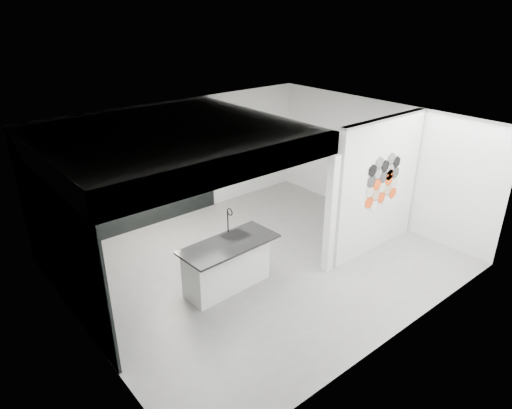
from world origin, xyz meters
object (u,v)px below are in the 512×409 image
at_px(kitchen_island, 227,264).
at_px(bottle_dark, 130,173).
at_px(wall_basin, 81,265).
at_px(kettle, 176,163).
at_px(utensil_cup, 91,184).
at_px(stockpot, 95,181).
at_px(partition_panel, 378,186).
at_px(glass_vase, 188,160).
at_px(glass_bowl, 188,161).

distance_m(kitchen_island, bottle_dark, 3.25).
distance_m(wall_basin, kettle, 3.74).
xyz_separation_m(kitchen_island, utensil_cup, (-1.14, 3.10, 0.89)).
xyz_separation_m(kettle, bottle_dark, (-1.13, 0.00, 0.02)).
bearing_deg(stockpot, partition_panel, -41.88).
height_order(glass_vase, utensil_cup, glass_vase).
relative_size(partition_panel, utensil_cup, 26.25).
bearing_deg(kettle, bottle_dark, 161.72).
bearing_deg(bottle_dark, stockpot, 180.00).
bearing_deg(partition_panel, stockpot, 138.12).
bearing_deg(kettle, utensil_cup, 161.72).
bearing_deg(glass_bowl, stockpot, 180.00).
bearing_deg(wall_basin, kettle, 33.88).
height_order(glass_vase, bottle_dark, bottle_dark).
bearing_deg(glass_vase, wall_basin, -148.65).
relative_size(wall_basin, stockpot, 2.65).
bearing_deg(wall_basin, kitchen_island, -25.14).
bearing_deg(kitchen_island, kettle, 71.90).
xyz_separation_m(stockpot, glass_bowl, (2.24, 0.00, -0.05)).
relative_size(bottle_dark, utensil_cup, 1.67).
xyz_separation_m(kettle, utensil_cup, (-2.00, 0.00, -0.01)).
height_order(kitchen_island, utensil_cup, kitchen_island).
relative_size(glass_bowl, glass_vase, 0.97).
height_order(wall_basin, bottle_dark, bottle_dark).
bearing_deg(wall_basin, utensil_cup, 62.57).
distance_m(stockpot, utensil_cup, 0.09).
distance_m(kitchen_island, glass_vase, 3.44).
height_order(wall_basin, utensil_cup, utensil_cup).
relative_size(stockpot, bottle_dark, 1.27).
relative_size(glass_vase, bottle_dark, 0.76).
relative_size(partition_panel, kitchen_island, 1.54).
height_order(wall_basin, glass_bowl, glass_bowl).
bearing_deg(bottle_dark, glass_vase, 0.00).
xyz_separation_m(wall_basin, kitchen_island, (2.21, -1.04, -0.36)).
relative_size(glass_bowl, bottle_dark, 0.74).
distance_m(kettle, glass_vase, 0.31).
relative_size(partition_panel, glass_bowl, 21.29).
bearing_deg(glass_bowl, kitchen_island, -110.81).
relative_size(partition_panel, stockpot, 12.37).
distance_m(stockpot, glass_bowl, 2.24).
height_order(stockpot, utensil_cup, stockpot).
relative_size(kettle, glass_bowl, 1.17).
relative_size(wall_basin, kitchen_island, 0.33).
bearing_deg(glass_vase, bottle_dark, 180.00).
xyz_separation_m(kitchen_island, stockpot, (-1.06, 3.10, 0.93)).
bearing_deg(bottle_dark, utensil_cup, 180.00).
distance_m(partition_panel, kitchen_island, 3.47).
distance_m(partition_panel, stockpot, 5.79).
bearing_deg(utensil_cup, kettle, 0.00).
distance_m(glass_bowl, bottle_dark, 1.45).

